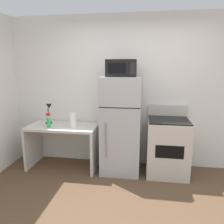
{
  "coord_description": "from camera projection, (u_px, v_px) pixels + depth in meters",
  "views": [
    {
      "loc": [
        0.2,
        -2.04,
        1.74
      ],
      "look_at": [
        -0.28,
        1.1,
        1.06
      ],
      "focal_mm": 34.16,
      "sensor_mm": 36.0,
      "label": 1
    }
  ],
  "objects": [
    {
      "name": "wall_back_white",
      "position": [
        133.0,
        92.0,
        3.73
      ],
      "size": [
        5.0,
        0.1,
        2.6
      ],
      "primitive_type": "cube",
      "color": "white",
      "rests_on": "ground"
    },
    {
      "name": "desk",
      "position": [
        63.0,
        138.0,
        3.7
      ],
      "size": [
        1.19,
        0.62,
        0.75
      ],
      "color": "silver",
      "rests_on": "ground"
    },
    {
      "name": "desk_lamp",
      "position": [
        49.0,
        110.0,
        3.73
      ],
      "size": [
        0.14,
        0.12,
        0.35
      ],
      "color": "black",
      "rests_on": "desk"
    },
    {
      "name": "spray_bottle",
      "position": [
        49.0,
        122.0,
        3.51
      ],
      "size": [
        0.06,
        0.06,
        0.25
      ],
      "color": "green",
      "rests_on": "desk"
    },
    {
      "name": "coffee_mug",
      "position": [
        72.0,
        121.0,
        3.76
      ],
      "size": [
        0.08,
        0.08,
        0.09
      ],
      "primitive_type": "cylinder",
      "color": "white",
      "rests_on": "desk"
    },
    {
      "name": "paper_towel_roll",
      "position": [
        73.0,
        120.0,
        3.53
      ],
      "size": [
        0.11,
        0.11,
        0.24
      ],
      "primitive_type": "cylinder",
      "color": "white",
      "rests_on": "desk"
    },
    {
      "name": "refrigerator",
      "position": [
        121.0,
        125.0,
        3.51
      ],
      "size": [
        0.63,
        0.62,
        1.59
      ],
      "color": "#B7B7BC",
      "rests_on": "ground"
    },
    {
      "name": "microwave",
      "position": [
        122.0,
        68.0,
        3.29
      ],
      "size": [
        0.46,
        0.35,
        0.26
      ],
      "color": "black",
      "rests_on": "refrigerator"
    },
    {
      "name": "oven_range",
      "position": [
        167.0,
        146.0,
        3.47
      ],
      "size": [
        0.65,
        0.61,
        1.1
      ],
      "color": "beige",
      "rests_on": "ground"
    }
  ]
}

